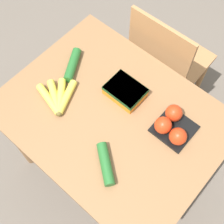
{
  "coord_description": "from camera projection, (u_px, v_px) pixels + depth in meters",
  "views": [
    {
      "loc": [
        0.42,
        -0.48,
        2.03
      ],
      "look_at": [
        0.0,
        0.0,
        0.79
      ],
      "focal_mm": 50.0,
      "sensor_mm": 36.0,
      "label": 1
    }
  ],
  "objects": [
    {
      "name": "dining_table",
      "position": [
        112.0,
        127.0,
        1.55
      ],
      "size": [
        1.0,
        0.78,
        0.76
      ],
      "color": "olive",
      "rests_on": "ground_plane"
    },
    {
      "name": "tomato_pack",
      "position": [
        172.0,
        125.0,
        1.36
      ],
      "size": [
        0.17,
        0.17,
        0.09
      ],
      "color": "black",
      "rests_on": "dining_table"
    },
    {
      "name": "cucumber_near",
      "position": [
        73.0,
        65.0,
        1.53
      ],
      "size": [
        0.13,
        0.18,
        0.05
      ],
      "color": "#236028",
      "rests_on": "dining_table"
    },
    {
      "name": "carrot_bag",
      "position": [
        125.0,
        91.0,
        1.45
      ],
      "size": [
        0.17,
        0.13,
        0.05
      ],
      "color": "orange",
      "rests_on": "dining_table"
    },
    {
      "name": "ground_plane",
      "position": [
        112.0,
        165.0,
        2.1
      ],
      "size": [
        12.0,
        12.0,
        0.0
      ],
      "primitive_type": "plane",
      "color": "#665B51"
    },
    {
      "name": "cucumber_far",
      "position": [
        106.0,
        164.0,
        1.3
      ],
      "size": [
        0.17,
        0.15,
        0.05
      ],
      "color": "#236028",
      "rests_on": "dining_table"
    },
    {
      "name": "chair",
      "position": [
        166.0,
        63.0,
        1.9
      ],
      "size": [
        0.43,
        0.41,
        0.91
      ],
      "rotation": [
        0.0,
        0.0,
        3.16
      ],
      "color": "#A87547",
      "rests_on": "ground_plane"
    },
    {
      "name": "banana_bunch",
      "position": [
        58.0,
        98.0,
        1.45
      ],
      "size": [
        0.19,
        0.19,
        0.04
      ],
      "color": "brown",
      "rests_on": "dining_table"
    }
  ]
}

